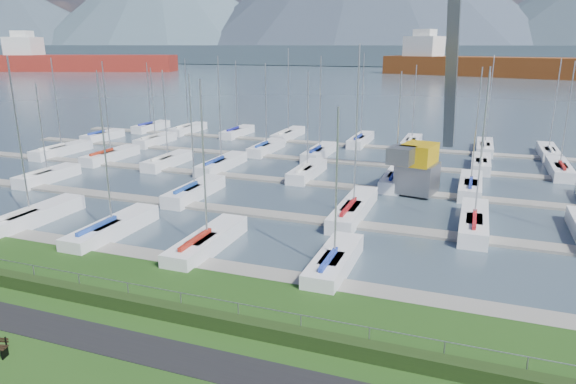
% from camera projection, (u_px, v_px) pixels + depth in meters
% --- Properties ---
extents(path, '(160.00, 2.00, 0.04)m').
position_uv_depth(path, '(165.00, 354.00, 21.45)').
color(path, black).
rests_on(path, grass).
extents(water, '(800.00, 540.00, 0.20)m').
position_uv_depth(water, '(457.00, 71.00, 258.80)').
color(water, '#40505E').
extents(hedge, '(80.00, 0.70, 0.70)m').
position_uv_depth(hedge, '(196.00, 317.00, 23.70)').
color(hedge, '#1F3212').
rests_on(hedge, grass).
extents(fence, '(80.00, 0.04, 0.04)m').
position_uv_depth(fence, '(199.00, 296.00, 23.82)').
color(fence, gray).
rests_on(fence, grass).
extents(foothill, '(900.00, 80.00, 12.00)m').
position_uv_depth(foothill, '(463.00, 55.00, 320.17)').
color(foothill, '#3E4F5B').
rests_on(foothill, water).
extents(docks, '(90.00, 41.60, 0.25)m').
position_uv_depth(docks, '(340.00, 186.00, 47.67)').
color(docks, slate).
rests_on(docks, water).
extents(crane, '(4.85, 13.40, 22.35)m').
position_uv_depth(crane, '(427.00, 129.00, 44.90)').
color(crane, slate).
rests_on(crane, water).
extents(cargo_ship_west, '(88.38, 44.44, 21.50)m').
position_uv_depth(cargo_ship_west, '(78.00, 63.00, 254.07)').
color(cargo_ship_west, maroon).
rests_on(cargo_ship_west, water).
extents(cargo_ship_mid, '(102.87, 48.99, 21.50)m').
position_uv_depth(cargo_ship_mid, '(494.00, 67.00, 212.54)').
color(cargo_ship_mid, brown).
rests_on(cargo_ship_mid, water).
extents(sailboat_fleet, '(75.88, 49.72, 13.66)m').
position_uv_depth(sailboat_fleet, '(333.00, 119.00, 50.85)').
color(sailboat_fleet, navy).
rests_on(sailboat_fleet, water).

